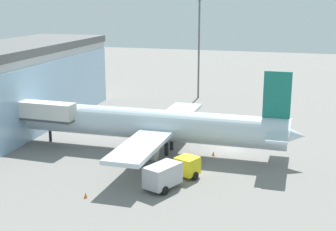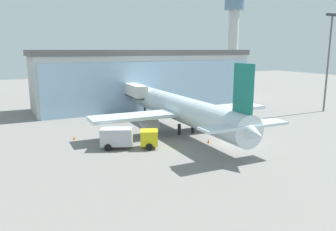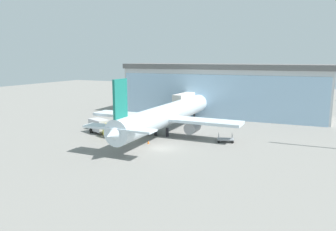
% 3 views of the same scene
% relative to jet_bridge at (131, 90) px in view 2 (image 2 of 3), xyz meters
% --- Properties ---
extents(ground, '(240.00, 240.00, 0.00)m').
position_rel_jet_bridge_xyz_m(ground, '(5.88, -26.52, -4.66)').
color(ground, gray).
extents(terminal_building, '(49.42, 16.10, 12.51)m').
position_rel_jet_bridge_xyz_m(terminal_building, '(5.89, 7.41, 1.59)').
color(terminal_building, '#B4B4B4').
rests_on(terminal_building, ground).
extents(jet_bridge, '(2.68, 14.35, 6.04)m').
position_rel_jet_bridge_xyz_m(jet_bridge, '(0.00, 0.00, 0.00)').
color(jet_bridge, silver).
rests_on(jet_bridge, ground).
extents(control_tower, '(8.36, 8.36, 32.79)m').
position_rel_jet_bridge_xyz_m(control_tower, '(61.26, 51.16, 15.65)').
color(control_tower, '#B8B8B8').
rests_on(control_tower, ground).
extents(apron_light_mast, '(3.20, 0.40, 19.51)m').
position_rel_jet_bridge_xyz_m(apron_light_mast, '(36.82, -15.05, 6.85)').
color(apron_light_mast, '#59595E').
rests_on(apron_light_mast, ground).
extents(airplane, '(28.58, 38.34, 11.07)m').
position_rel_jet_bridge_xyz_m(airplane, '(2.19, -17.34, -1.15)').
color(airplane, silver).
rests_on(airplane, ground).
extents(catering_truck, '(7.59, 4.78, 2.65)m').
position_rel_jet_bridge_xyz_m(catering_truck, '(-8.19, -22.87, -3.20)').
color(catering_truck, yellow).
rests_on(catering_truck, ground).
extents(baggage_cart, '(3.17, 2.42, 1.50)m').
position_rel_jet_bridge_xyz_m(baggage_cart, '(13.89, -18.81, -4.16)').
color(baggage_cart, gray).
rests_on(baggage_cart, ground).
extents(safety_cone_nose, '(0.36, 0.36, 0.55)m').
position_rel_jet_bridge_xyz_m(safety_cone_nose, '(2.65, -25.20, -4.39)').
color(safety_cone_nose, orange).
rests_on(safety_cone_nose, ground).
extents(safety_cone_wingtip, '(0.36, 0.36, 0.55)m').
position_rel_jet_bridge_xyz_m(safety_cone_wingtip, '(-13.79, -15.70, -4.39)').
color(safety_cone_wingtip, orange).
rests_on(safety_cone_wingtip, ground).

